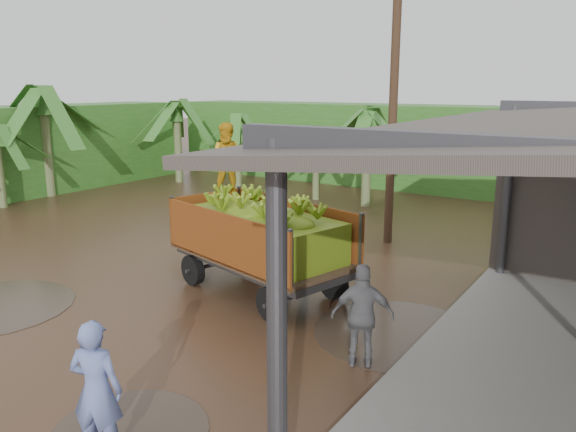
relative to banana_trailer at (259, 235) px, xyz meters
The scene contains 7 objects.
ground 2.40m from the banana_trailer, 122.85° to the right, with size 100.00×100.00×0.00m, color black.
hedge_north 14.64m from the banana_trailer, 102.24° to the left, with size 22.00×3.00×3.60m, color #2D661E.
banana_trailer is the anchor object (origin of this frame).
man_blue 5.95m from the banana_trailer, 72.84° to the right, with size 0.65×0.43×1.79m, color #6678B9.
man_grey 3.88m from the banana_trailer, 28.36° to the right, with size 1.01×0.42×1.72m, color slate.
utility_pole 5.82m from the banana_trailer, 81.69° to the left, with size 1.20×0.24×7.36m.
banana_plants 9.41m from the banana_trailer, 150.86° to the left, with size 25.41×20.87×4.48m.
Camera 1 is at (8.10, -7.74, 4.45)m, focal length 35.00 mm.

